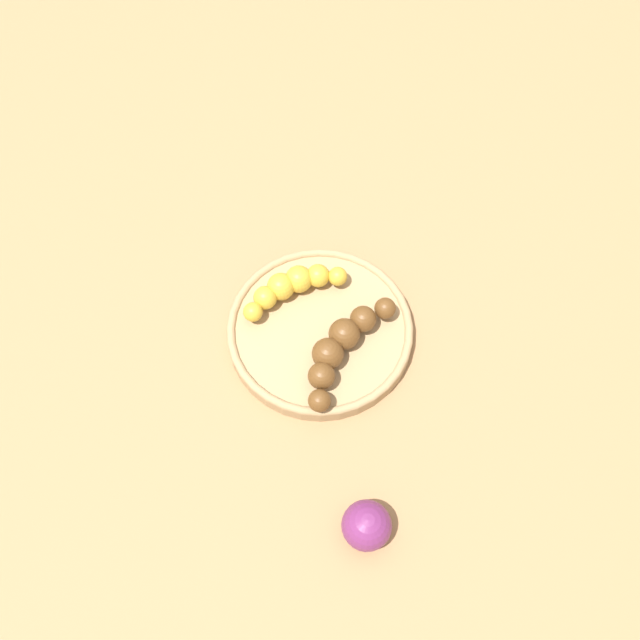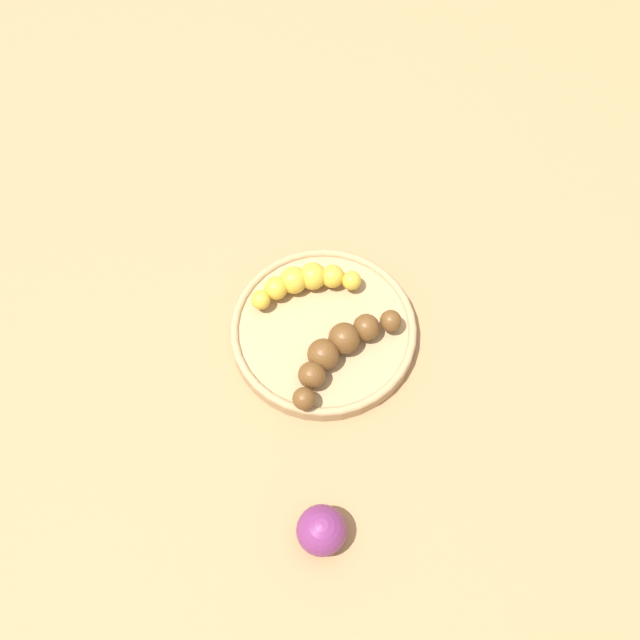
# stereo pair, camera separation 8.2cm
# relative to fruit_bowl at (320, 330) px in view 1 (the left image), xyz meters

# --- Properties ---
(ground_plane) EXTENTS (2.40, 2.40, 0.00)m
(ground_plane) POSITION_rel_fruit_bowl_xyz_m (0.00, 0.00, -0.01)
(ground_plane) COLOR #936D47
(fruit_bowl) EXTENTS (0.22, 0.22, 0.02)m
(fruit_bowl) POSITION_rel_fruit_bowl_xyz_m (0.00, 0.00, 0.00)
(fruit_bowl) COLOR #A08259
(fruit_bowl) RESTS_ON ground_plane
(banana_overripe) EXTENTS (0.12, 0.12, 0.04)m
(banana_overripe) POSITION_rel_fruit_bowl_xyz_m (0.02, -0.04, 0.03)
(banana_overripe) COLOR #593819
(banana_overripe) RESTS_ON fruit_bowl
(banana_spotted) EXTENTS (0.13, 0.06, 0.03)m
(banana_spotted) POSITION_rel_fruit_bowl_xyz_m (-0.02, 0.05, 0.02)
(banana_spotted) COLOR gold
(banana_spotted) RESTS_ON fruit_bowl
(plum_purple) EXTENTS (0.05, 0.05, 0.05)m
(plum_purple) POSITION_rel_fruit_bowl_xyz_m (-0.00, -0.24, 0.01)
(plum_purple) COLOR #662659
(plum_purple) RESTS_ON ground_plane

